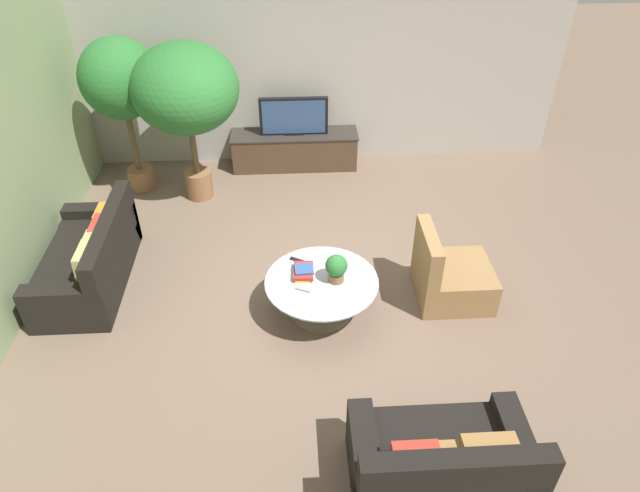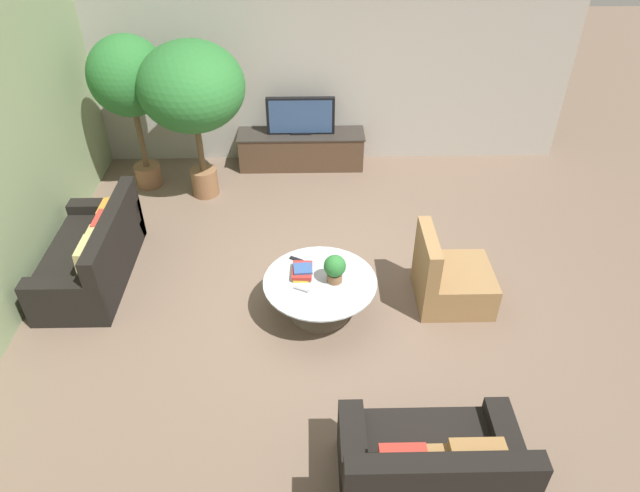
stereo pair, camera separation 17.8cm
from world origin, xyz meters
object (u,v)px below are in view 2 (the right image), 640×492
Objects in this scene: coffee_table at (320,290)px; couch_near_entry at (430,468)px; potted_palm_tall at (129,80)px; potted_palm_corner at (192,89)px; television at (301,116)px; armchair_wicker at (449,280)px; couch_by_wall at (93,256)px; media_console at (301,149)px; potted_plant_tabletop at (335,268)px.

couch_near_entry is (0.81, -2.06, -0.02)m from coffee_table.
potted_palm_corner is at bearing -17.68° from potted_palm_tall.
television reaches higher than coffee_table.
armchair_wicker is at bearing -33.64° from potted_palm_tall.
potted_palm_corner is at bearing -62.28° from couch_near_entry.
potted_palm_corner reaches higher than couch_near_entry.
coffee_table is at bearing -57.54° from potted_palm_corner.
armchair_wicker is at bearing -62.08° from television.
couch_by_wall is at bearing -132.32° from television.
armchair_wicker reaches higher than media_console.
potted_plant_tabletop is (2.73, -0.67, 0.32)m from couch_by_wall.
media_console is 1.90× the size of television.
potted_palm_corner is at bearing 124.86° from potted_plant_tabletop.
potted_palm_tall is 6.84× the size of potted_plant_tabletop.
potted_plant_tabletop is at bearing 98.49° from armchair_wicker.
potted_palm_corner is at bearing -149.76° from television.
potted_palm_corner reaches higher than media_console.
coffee_table is 0.70× the size of couch_by_wall.
couch_by_wall is at bearing 83.17° from armchair_wicker.
potted_palm_tall reaches higher than couch_near_entry.
potted_palm_corner reaches higher than television.
couch_near_entry is 5.27m from potted_palm_corner.
media_console is 5.42m from couch_near_entry.
potted_palm_tall is (0.15, 2.08, 1.27)m from couch_by_wall.
coffee_table is at bearing -86.21° from media_console.
armchair_wicker is 4.79m from potted_palm_tall.
potted_palm_corner is at bearing -149.71° from media_console.
media_console is 3.48m from armchair_wicker.
potted_palm_corner is (-2.38, 4.53, 1.25)m from couch_near_entry.
media_console is at bearing 93.79° from coffee_table.
television is 3.29m from potted_plant_tabletop.
couch_near_entry is (1.02, -5.32, 0.01)m from media_console.
television is 0.58× the size of couch_by_wall.
media_console reaches higher than coffee_table.
television reaches higher than couch_by_wall.
potted_palm_tall reaches higher than couch_by_wall.
potted_palm_corner is (1.01, 1.81, 1.25)m from couch_by_wall.
potted_plant_tabletop is (-0.66, 2.05, 0.33)m from couch_near_entry.
television is at bearing 27.92° from armchair_wicker.
couch_by_wall and couch_near_entry have the same top height.
coffee_table is 1.43m from armchair_wicker.
media_console is 3.27m from coffee_table.
media_console is 1.11× the size of couch_by_wall.
coffee_table is at bearing -86.21° from television.
television is at bearing -79.11° from couch_near_entry.
media_console is 2.02m from potted_palm_corner.
potted_plant_tabletop is at bearing -83.59° from media_console.
potted_palm_tall is at bearing 162.32° from potted_palm_corner.
potted_plant_tabletop is (0.37, -3.26, 0.34)m from media_console.
couch_by_wall reaches higher than media_console.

